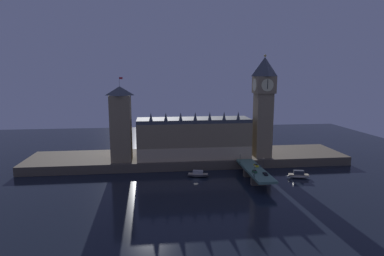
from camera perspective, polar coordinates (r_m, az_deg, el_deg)
ground_plane at (r=192.90m, az=0.71°, el=-9.19°), size 400.00×400.00×0.00m
embankment at (r=229.17m, az=-0.55°, el=-5.40°), size 220.00×42.00×5.85m
parliament_hall at (r=218.21m, az=0.28°, el=-1.77°), size 75.87×21.78×32.11m
clock_tower at (r=221.43m, az=12.58°, el=4.21°), size 13.35×13.46×68.97m
victoria_tower at (r=212.74m, az=-12.54°, el=0.73°), size 13.29×13.29×54.58m
bridge at (r=193.99m, az=11.11°, el=-7.69°), size 10.46×46.00×6.84m
car_northbound_trail at (r=186.76m, az=11.06°, el=-7.58°), size 2.09×3.85×1.46m
car_southbound_lead at (r=183.79m, az=12.91°, el=-7.94°), size 1.92×4.44×1.36m
car_southbound_trail at (r=198.61m, az=11.32°, el=-6.54°), size 2.03×4.37×1.58m
pedestrian_near_rail at (r=181.05m, az=10.89°, el=-8.06°), size 0.38×0.38×1.63m
pedestrian_mid_walk at (r=197.53m, az=12.14°, el=-6.62°), size 0.38×0.38×1.64m
street_lamp_near at (r=177.39m, az=11.08°, el=-7.32°), size 1.34×0.60×6.66m
street_lamp_mid at (r=193.88m, az=12.59°, el=-5.90°), size 1.34×0.60×6.79m
street_lamp_far at (r=204.59m, az=8.57°, el=-5.03°), size 1.34×0.60×6.45m
boat_upstream at (r=197.60m, az=1.07°, el=-8.28°), size 14.12×7.08×4.08m
boat_downstream at (r=205.89m, az=18.41°, el=-7.97°), size 13.85×7.13×4.75m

